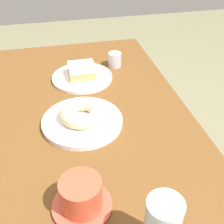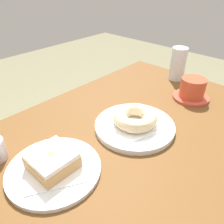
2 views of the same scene
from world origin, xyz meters
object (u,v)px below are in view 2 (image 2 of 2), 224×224
plate_sugar_ring (136,127)px  donut_sugar_ring (136,118)px  coffee_cup (192,89)px  plate_glazed_square (54,169)px  water_glass (178,64)px  donut_glazed_square (52,160)px

plate_sugar_ring → donut_sugar_ring: bearing=0.0°
coffee_cup → donut_sugar_ring: bearing=-7.2°
plate_glazed_square → coffee_cup: 0.53m
plate_glazed_square → water_glass: size_ratio=1.63×
plate_sugar_ring → donut_glazed_square: 0.26m
donut_sugar_ring → coffee_cup: 0.27m
donut_sugar_ring → donut_glazed_square: 0.25m
water_glass → donut_sugar_ring: bearing=12.9°
plate_sugar_ring → coffee_cup: size_ratio=1.84×
plate_sugar_ring → plate_glazed_square: 0.25m
donut_sugar_ring → donut_glazed_square: (0.25, -0.04, -0.00)m
donut_glazed_square → water_glass: 0.64m
plate_sugar_ring → coffee_cup: (-0.27, 0.03, 0.03)m
donut_sugar_ring → coffee_cup: bearing=172.8°
coffee_cup → donut_glazed_square: bearing=-7.8°
plate_glazed_square → donut_glazed_square: bearing=180.0°
donut_glazed_square → plate_sugar_ring: bearing=171.5°
water_glass → coffee_cup: 0.17m
plate_glazed_square → donut_sugar_ring: bearing=171.5°
plate_glazed_square → coffee_cup: bearing=172.2°
plate_sugar_ring → coffee_cup: bearing=172.8°
plate_sugar_ring → plate_glazed_square: size_ratio=1.07×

